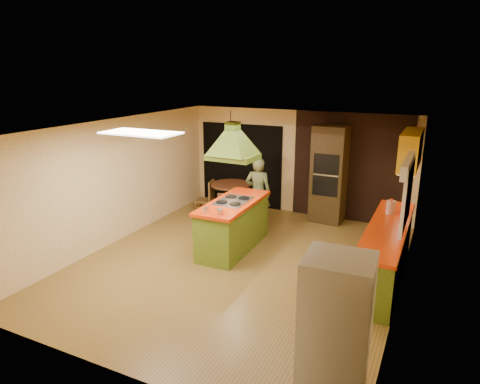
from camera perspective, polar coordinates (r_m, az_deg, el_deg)
The scene contains 21 objects.
ground at distance 7.94m, azimuth -0.11°, elevation -9.49°, with size 6.50×6.50×0.00m, color olive.
room_walls at distance 7.49m, azimuth -0.11°, elevation -0.83°, with size 5.50×6.50×6.50m.
ceiling_plane at distance 7.22m, azimuth -0.12°, elevation 8.70°, with size 6.50×6.50×0.00m, color silver.
brick_panel at distance 10.09m, azimuth 14.43°, elevation 3.13°, with size 2.64×0.03×2.50m, color #381E14.
nook_opening at distance 10.98m, azimuth 0.17°, elevation 3.61°, with size 2.20×0.03×2.10m, color black.
right_counter at distance 7.68m, azimuth 18.80°, elevation -7.56°, with size 0.62×3.05×0.92m.
upper_cabinets at distance 8.79m, azimuth 21.83°, elevation 5.26°, with size 0.34×1.40×0.70m, color yellow.
window_right at distance 7.06m, azimuth 21.52°, elevation 1.35°, with size 0.12×1.35×1.06m.
fluor_panel at distance 6.80m, azimuth -13.10°, elevation 7.68°, with size 1.20×0.60×0.03m, color white.
kitchen_island at distance 8.38m, azimuth -0.91°, elevation -4.40°, with size 0.82×1.97×0.99m.
range_hood at distance 7.94m, azimuth -0.97°, elevation 7.60°, with size 0.91×0.67×0.78m.
man at distance 9.45m, azimuth 2.41°, elevation -0.08°, with size 0.58×0.38×1.59m, color #535A2F.
refrigerator at distance 4.74m, azimuth 12.57°, elevation -17.69°, with size 0.68×0.65×1.66m, color silver.
wall_oven at distance 9.94m, azimuth 11.77°, elevation 2.29°, with size 0.76×0.63×2.22m.
dining_table at distance 10.49m, azimuth -1.19°, elevation -0.03°, with size 0.97×0.97×0.73m.
chair_left at distance 10.77m, azimuth -4.76°, elevation -0.40°, with size 0.42×0.42×0.76m, color brown, non-canonical shape.
chair_near at distance 9.87m, azimuth -1.60°, elevation -1.98°, with size 0.40×0.40×0.73m, color brown, non-canonical shape.
pendant_lamp at distance 10.19m, azimuth -1.24°, elevation 7.48°, with size 0.31×0.31×0.20m, color #FF9E3F.
canister_large at distance 8.14m, azimuth 19.46°, elevation -1.93°, with size 0.16×0.16×0.24m, color beige.
canister_medium at distance 8.14m, azimuth 19.45°, elevation -2.06°, with size 0.15×0.15×0.20m, color #F6E0C6.
canister_small at distance 8.28m, azimuth 19.55°, elevation -1.98°, with size 0.11×0.11×0.14m, color beige.
Camera 1 is at (3.12, -6.45, 3.44)m, focal length 32.00 mm.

